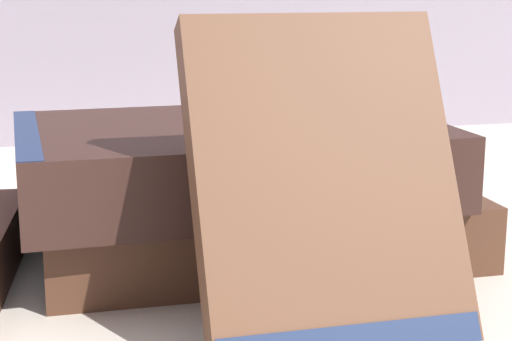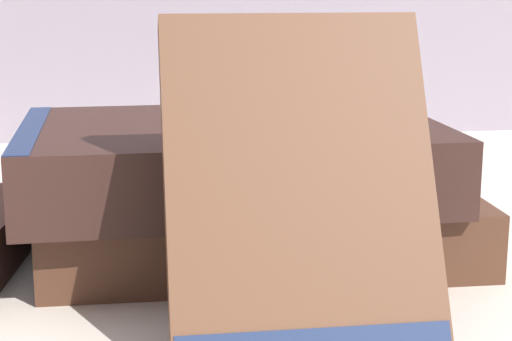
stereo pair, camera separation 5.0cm
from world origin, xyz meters
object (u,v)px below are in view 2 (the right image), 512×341
Objects in this scene: book_leaning_front at (300,194)px; book_flat_bottom at (248,218)px; pocket_watch at (337,117)px; reading_glasses at (135,193)px; book_flat_top at (222,159)px.

book_flat_bottom is at bearing 92.13° from book_leaning_front.
pocket_watch is 0.20m from reading_glasses.
pocket_watch is (0.06, -0.01, 0.02)m from book_flat_top.
book_flat_bottom is 1.97× the size of reading_glasses.
book_leaning_front is (0.00, -0.13, 0.05)m from book_flat_bottom.
book_flat_top is 0.12m from book_leaning_front.
book_flat_top is 1.90× the size of reading_glasses.
reading_glasses is (-0.06, 0.13, -0.02)m from book_flat_bottom.
book_flat_bottom is 1.70× the size of book_leaning_front.
book_leaning_front reaches higher than pocket_watch.
pocket_watch is (0.05, -0.02, 0.06)m from book_flat_bottom.
pocket_watch reaches higher than reading_glasses.
pocket_watch is at bearing 69.14° from book_leaning_front.
reading_glasses is (-0.07, 0.26, -0.06)m from book_leaning_front.
reading_glasses is at bearing 125.85° from pocket_watch.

